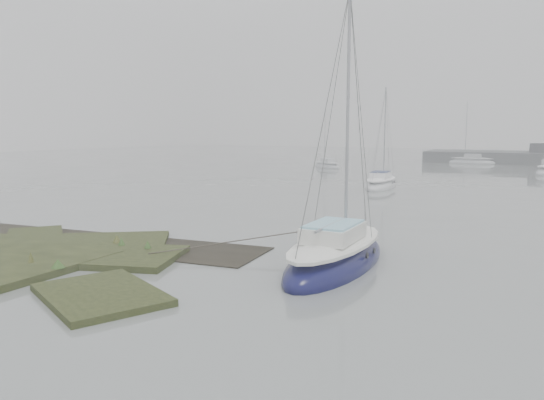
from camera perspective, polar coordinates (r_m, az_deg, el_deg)
The scene contains 5 objects.
ground at distance 41.33m, azimuth 13.22°, elevation 1.63°, with size 160.00×160.00×0.00m, color slate.
sailboat_main at distance 16.40m, azimuth 6.90°, elevation -6.20°, with size 2.19×6.45×9.06m.
sailboat_white at distance 38.74m, azimuth 11.65°, elevation 1.64°, with size 2.09×5.56×7.72m.
sailboat_far_a at distance 58.26m, azimuth 5.94°, elevation 3.69°, with size 4.57×4.20×6.61m.
sailboat_far_c at distance 68.72m, azimuth 20.62°, elevation 3.87°, with size 5.72×2.17×7.94m.
Camera 1 is at (10.23, -9.83, 4.19)m, focal length 35.00 mm.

